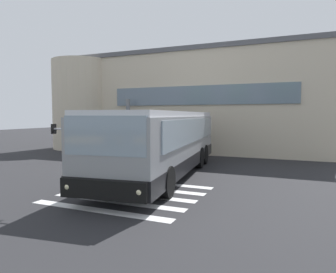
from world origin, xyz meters
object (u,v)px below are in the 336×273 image
Objects in this scene: passenger_by_doorway at (147,140)px; safety_bollard_yellow at (166,151)px; bus_main_foreground at (163,144)px; entry_support_column at (128,126)px; passenger_near_column at (135,140)px; passenger_at_curb_edge at (167,142)px.

safety_bollard_yellow is at bearing -34.61° from passenger_by_doorway.
bus_main_foreground is 12.28× the size of safety_bollard_yellow.
entry_support_column is 2.17× the size of passenger_near_column.
bus_main_foreground is at bearing -49.10° from entry_support_column.
entry_support_column is at bearing 153.20° from safety_bollard_yellow.
safety_bollard_yellow is (0.27, -0.79, -0.48)m from passenger_at_curb_edge.
passenger_at_curb_edge is (3.29, -1.01, -0.89)m from entry_support_column.
passenger_at_curb_edge reaches higher than safety_bollard_yellow.
passenger_at_curb_edge is at bearing -17.10° from entry_support_column.
passenger_at_curb_edge is at bearing -17.30° from passenger_by_doorway.
passenger_near_column is at bearing -177.99° from passenger_by_doorway.
bus_main_foreground is at bearing -68.03° from passenger_at_curb_edge.
passenger_at_curb_edge is at bearing 108.94° from safety_bollard_yellow.
passenger_by_doorway is at bearing 145.39° from safety_bollard_yellow.
passenger_near_column is (0.80, -0.55, -0.89)m from entry_support_column.
bus_main_foreground is 6.60× the size of passenger_by_doorway.
entry_support_column reaches higher than safety_bollard_yellow.
entry_support_column reaches higher than bus_main_foreground.
entry_support_column reaches higher than passenger_by_doorway.
passenger_by_doorway is (1.71, -0.52, -0.85)m from entry_support_column.
passenger_at_curb_edge is at bearing -10.49° from passenger_near_column.
safety_bollard_yellow is (3.56, -1.80, -1.37)m from entry_support_column.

